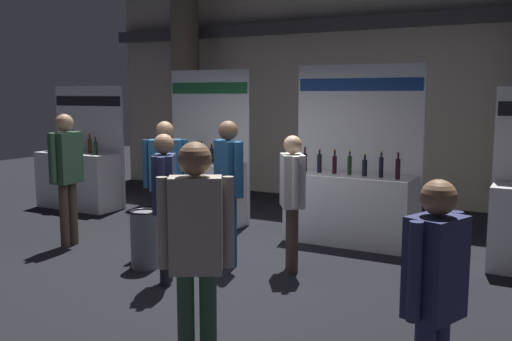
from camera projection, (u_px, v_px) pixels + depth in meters
ground_plane at (202, 269)px, 6.86m from camera, size 24.00×24.00×0.00m
hall_colonnade at (349, 44)px, 10.90m from camera, size 11.28×1.27×6.26m
exhibitor_booth_0 at (79, 176)px, 10.47m from camera, size 1.67×0.73×2.27m
exhibitor_booth_1 at (201, 186)px, 9.15m from camera, size 1.50×0.66×2.51m
exhibitor_booth_2 at (350, 200)px, 7.99m from camera, size 1.88×0.66×2.54m
trash_bin at (145, 239)px, 6.86m from camera, size 0.34×0.34×0.72m
visitor_0 at (228, 179)px, 6.90m from camera, size 0.50×0.39×1.80m
visitor_1 at (66, 166)px, 7.78m from camera, size 0.28×0.56×1.85m
visitor_2 at (292, 191)px, 6.66m from camera, size 0.43×0.48×1.64m
visitor_4 at (434, 289)px, 3.36m from camera, size 0.36×0.47×1.63m
visitor_5 at (165, 196)px, 6.21m from camera, size 0.38×0.48×1.69m
visitor_6 at (166, 174)px, 7.45m from camera, size 0.50×0.42×1.76m
visitor_7 at (196, 245)px, 3.95m from camera, size 0.47×0.36×1.80m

